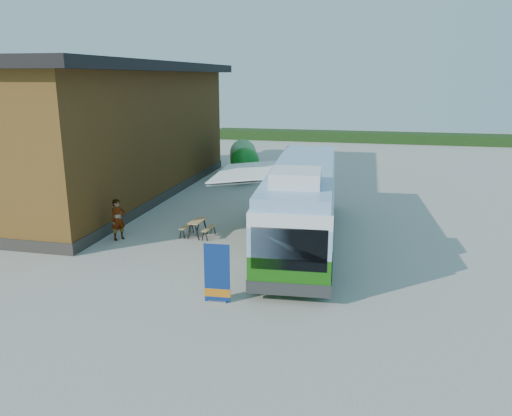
% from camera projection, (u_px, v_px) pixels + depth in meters
% --- Properties ---
extents(ground, '(100.00, 100.00, 0.00)m').
position_uv_depth(ground, '(235.00, 270.00, 17.94)').
color(ground, '#BCB7AD').
rests_on(ground, ground).
extents(barn, '(9.60, 21.20, 7.50)m').
position_uv_depth(barn, '(103.00, 133.00, 28.67)').
color(barn, brown).
rests_on(barn, ground).
extents(hedge, '(40.00, 3.00, 1.00)m').
position_uv_depth(hedge, '(403.00, 138.00, 51.95)').
color(hedge, '#264419').
rests_on(hedge, ground).
extents(bus, '(3.38, 12.38, 3.76)m').
position_uv_depth(bus, '(302.00, 201.00, 20.46)').
color(bus, '#287613').
rests_on(bus, ground).
extents(awning, '(3.04, 4.57, 0.53)m').
position_uv_depth(awning, '(253.00, 174.00, 21.04)').
color(awning, white).
rests_on(awning, ground).
extents(banner, '(0.82, 0.22, 1.88)m').
position_uv_depth(banner, '(217.00, 279.00, 15.20)').
color(banner, navy).
rests_on(banner, ground).
extents(picnic_table, '(1.35, 1.21, 0.73)m').
position_uv_depth(picnic_table, '(197.00, 225.00, 21.52)').
color(picnic_table, tan).
rests_on(picnic_table, ground).
extents(person_a, '(0.72, 0.77, 1.77)m').
position_uv_depth(person_a, '(118.00, 220.00, 21.04)').
color(person_a, '#999999').
rests_on(person_a, ground).
extents(person_b, '(1.06, 1.05, 1.73)m').
position_uv_depth(person_b, '(273.00, 186.00, 27.43)').
color(person_b, '#999999').
rests_on(person_b, ground).
extents(slurry_tanker, '(3.01, 6.15, 2.34)m').
position_uv_depth(slurry_tanker, '(244.00, 158.00, 34.11)').
color(slurry_tanker, '#15781E').
rests_on(slurry_tanker, ground).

